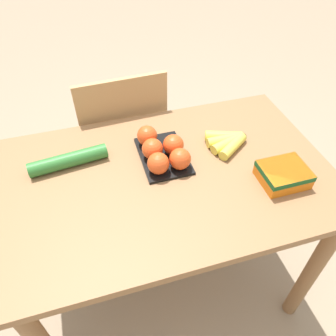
{
  "coord_description": "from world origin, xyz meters",
  "views": [
    {
      "loc": [
        -0.23,
        -0.76,
        1.58
      ],
      "look_at": [
        0.0,
        0.0,
        0.8
      ],
      "focal_mm": 35.0,
      "sensor_mm": 36.0,
      "label": 1
    }
  ],
  "objects": [
    {
      "name": "tomato_pack",
      "position": [
        0.0,
        0.08,
        0.81
      ],
      "size": [
        0.16,
        0.24,
        0.09
      ],
      "color": "black",
      "rests_on": "dining_table"
    },
    {
      "name": "banana_bunch",
      "position": [
        0.26,
        0.08,
        0.79
      ],
      "size": [
        0.16,
        0.16,
        0.04
      ],
      "color": "brown",
      "rests_on": "dining_table"
    },
    {
      "name": "carrot_bag",
      "position": [
        0.36,
        -0.14,
        0.8
      ],
      "size": [
        0.15,
        0.13,
        0.06
      ],
      "color": "orange",
      "rests_on": "dining_table"
    },
    {
      "name": "ground_plane",
      "position": [
        0.0,
        0.0,
        0.0
      ],
      "size": [
        12.0,
        12.0,
        0.0
      ],
      "primitive_type": "plane",
      "color": "gray"
    },
    {
      "name": "dining_table",
      "position": [
        0.0,
        0.0,
        0.64
      ],
      "size": [
        1.15,
        0.73,
        0.77
      ],
      "color": "olive",
      "rests_on": "ground_plane"
    },
    {
      "name": "cucumber_near",
      "position": [
        -0.32,
        0.14,
        0.79
      ],
      "size": [
        0.28,
        0.08,
        0.05
      ],
      "color": "#2D702D",
      "rests_on": "dining_table"
    },
    {
      "name": "chair",
      "position": [
        -0.08,
        0.53,
        0.49
      ],
      "size": [
        0.44,
        0.42,
        0.93
      ],
      "rotation": [
        0.0,
        0.0,
        3.19
      ],
      "color": "tan",
      "rests_on": "ground_plane"
    }
  ]
}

